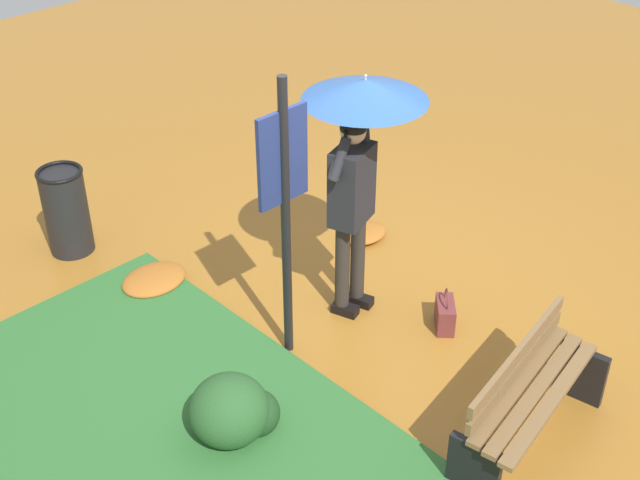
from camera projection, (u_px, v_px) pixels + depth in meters
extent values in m
plane|color=#9E6623|center=(364.00, 308.00, 7.22)|extent=(18.00, 18.00, 0.00)
cylinder|color=#2D2823|center=(342.00, 269.00, 6.95)|extent=(0.12, 0.12, 0.86)
cylinder|color=#2D2823|center=(358.00, 260.00, 7.05)|extent=(0.12, 0.12, 0.86)
cube|color=black|center=(345.00, 309.00, 7.14)|extent=(0.17, 0.24, 0.08)
cube|color=black|center=(360.00, 300.00, 7.24)|extent=(0.17, 0.24, 0.08)
cube|color=#232328|center=(352.00, 185.00, 6.59)|extent=(0.43, 0.34, 0.64)
sphere|color=beige|center=(353.00, 131.00, 6.34)|extent=(0.20, 0.20, 0.20)
ellipsoid|color=black|center=(353.00, 127.00, 6.32)|extent=(0.20, 0.20, 0.15)
cylinder|color=#232328|center=(335.00, 172.00, 6.33)|extent=(0.18, 0.13, 0.18)
cylinder|color=#232328|center=(340.00, 160.00, 6.30)|extent=(0.24, 0.11, 0.33)
cube|color=black|center=(347.00, 138.00, 6.28)|extent=(0.07, 0.04, 0.14)
cylinder|color=#232328|center=(367.00, 150.00, 6.55)|extent=(0.11, 0.10, 0.09)
cylinder|color=#232328|center=(365.00, 140.00, 6.50)|extent=(0.10, 0.09, 0.23)
cylinder|color=#A5A5AD|center=(365.00, 102.00, 6.33)|extent=(0.02, 0.02, 0.41)
cone|color=#264C8C|center=(365.00, 90.00, 6.28)|extent=(0.96, 0.96, 0.16)
sphere|color=#A5A5AD|center=(366.00, 76.00, 6.22)|extent=(0.02, 0.02, 0.02)
cylinder|color=black|center=(286.00, 226.00, 6.15)|extent=(0.07, 0.07, 2.30)
cube|color=navy|center=(283.00, 157.00, 5.86)|extent=(0.44, 0.04, 0.70)
cube|color=silver|center=(281.00, 156.00, 5.87)|extent=(0.38, 0.01, 0.64)
cube|color=brown|center=(445.00, 315.00, 6.94)|extent=(0.31, 0.31, 0.24)
torus|color=brown|center=(447.00, 299.00, 6.86)|extent=(0.14, 0.13, 0.18)
cube|color=black|center=(474.00, 469.00, 5.46)|extent=(0.12, 0.36, 0.44)
cube|color=black|center=(581.00, 374.00, 6.20)|extent=(0.12, 0.36, 0.44)
cube|color=brown|center=(551.00, 401.00, 5.63)|extent=(1.40, 0.34, 0.04)
cube|color=brown|center=(536.00, 392.00, 5.70)|extent=(1.40, 0.34, 0.04)
cube|color=brown|center=(521.00, 384.00, 5.77)|extent=(1.40, 0.34, 0.04)
cube|color=brown|center=(516.00, 369.00, 5.75)|extent=(1.39, 0.28, 0.10)
cube|color=brown|center=(519.00, 353.00, 5.67)|extent=(1.39, 0.28, 0.10)
cylinder|color=black|center=(67.00, 212.00, 7.74)|extent=(0.40, 0.40, 0.80)
torus|color=black|center=(59.00, 172.00, 7.52)|extent=(0.42, 0.42, 0.04)
ellipsoid|color=#285628|center=(229.00, 410.00, 5.85)|extent=(0.56, 0.56, 0.50)
ellipsoid|color=#1E421E|center=(256.00, 413.00, 5.95)|extent=(0.34, 0.34, 0.34)
ellipsoid|color=#A86023|center=(154.00, 279.00, 7.45)|extent=(0.59, 0.47, 0.13)
ellipsoid|color=#A86023|center=(364.00, 233.00, 8.10)|extent=(0.46, 0.37, 0.10)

